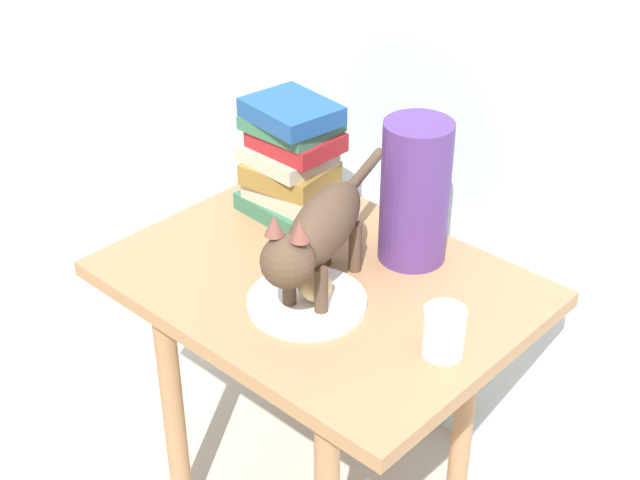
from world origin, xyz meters
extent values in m
cube|color=#9E724C|center=(0.00, 0.00, 0.59)|extent=(0.75, 0.56, 0.03)
cylinder|color=#9E724C|center=(-0.21, -0.21, 0.29)|extent=(0.04, 0.04, 0.57)
cylinder|color=#9E724C|center=(-0.21, 0.21, 0.29)|extent=(0.04, 0.04, 0.57)
cylinder|color=#9E724C|center=(0.21, 0.21, 0.29)|extent=(0.04, 0.04, 0.57)
cylinder|color=white|center=(0.04, -0.08, 0.61)|extent=(0.21, 0.21, 0.01)
ellipsoid|color=#E0BC7A|center=(0.05, -0.07, 0.64)|extent=(0.10, 0.09, 0.05)
cylinder|color=#4C3828|center=(0.09, -0.09, 0.65)|extent=(0.02, 0.02, 0.10)
cylinder|color=#4C3828|center=(0.03, -0.11, 0.65)|extent=(0.02, 0.02, 0.10)
cylinder|color=#4C3828|center=(0.03, 0.06, 0.65)|extent=(0.02, 0.02, 0.10)
cylinder|color=#4C3828|center=(-0.03, 0.04, 0.65)|extent=(0.02, 0.02, 0.10)
ellipsoid|color=#4C3828|center=(0.03, -0.02, 0.74)|extent=(0.17, 0.28, 0.11)
sphere|color=#4C3828|center=(0.08, -0.16, 0.75)|extent=(0.09, 0.09, 0.09)
cone|color=brown|center=(0.10, -0.16, 0.81)|extent=(0.03, 0.03, 0.03)
cone|color=brown|center=(0.06, -0.17, 0.81)|extent=(0.03, 0.03, 0.03)
cylinder|color=#4C3828|center=(-0.04, 0.17, 0.75)|extent=(0.07, 0.16, 0.02)
cube|color=#336B4C|center=(-0.21, 0.13, 0.62)|extent=(0.19, 0.15, 0.04)
cube|color=#BCB299|center=(-0.19, 0.13, 0.66)|extent=(0.18, 0.14, 0.04)
cube|color=olive|center=(-0.20, 0.13, 0.70)|extent=(0.18, 0.16, 0.04)
cube|color=#BCB299|center=(-0.21, 0.13, 0.73)|extent=(0.17, 0.15, 0.03)
cube|color=maroon|center=(-0.19, 0.14, 0.77)|extent=(0.17, 0.13, 0.04)
cube|color=#336B4C|center=(-0.20, 0.14, 0.80)|extent=(0.17, 0.14, 0.03)
cube|color=#1E4C8C|center=(-0.20, 0.13, 0.83)|extent=(0.19, 0.16, 0.04)
cylinder|color=#4C2D72|center=(0.08, 0.17, 0.74)|extent=(0.13, 0.13, 0.28)
cylinder|color=silver|center=(0.30, -0.03, 0.65)|extent=(0.07, 0.07, 0.08)
cylinder|color=silver|center=(0.30, -0.03, 0.62)|extent=(0.06, 0.06, 0.04)
camera|label=1|loc=(0.94, -1.02, 1.55)|focal=51.17mm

